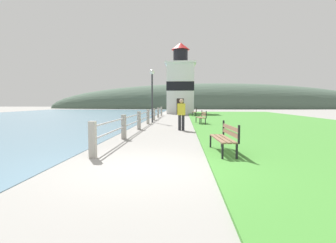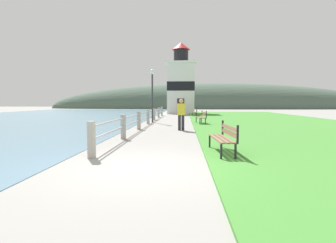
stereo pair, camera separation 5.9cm
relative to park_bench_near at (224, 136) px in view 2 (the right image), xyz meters
name	(u,v)px [view 2 (the right image)]	position (x,y,z in m)	size (l,w,h in m)	color
ground_plane	(140,168)	(-2.20, -1.70, -0.54)	(160.00, 160.00, 0.00)	gray
grass_verge	(273,122)	(5.40, 12.19, -0.51)	(12.00, 41.65, 0.06)	#428433
seawall_railing	(148,116)	(-3.71, 10.60, 0.04)	(0.18, 22.78, 1.01)	#A8A399
park_bench_near	(224,136)	(0.00, 0.00, 0.00)	(0.60, 1.84, 0.94)	brown
park_bench_midway	(202,117)	(0.06, 10.52, 0.00)	(0.65, 1.73, 0.94)	brown
park_bench_far	(195,111)	(0.02, 20.55, 0.00)	(0.51, 1.69, 0.94)	brown
lighthouse	(181,84)	(-1.62, 27.71, 3.41)	(4.05, 4.05, 9.41)	white
person_strolling	(181,113)	(-1.33, 6.46, 0.39)	(0.44, 0.26, 1.71)	#28282D
lamp_post	(152,86)	(-3.56, 11.89, 2.20)	(0.36, 0.36, 3.96)	#333338
distant_hillside	(213,108)	(5.80, 56.07, -0.54)	(80.00, 16.00, 12.00)	#475B4C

